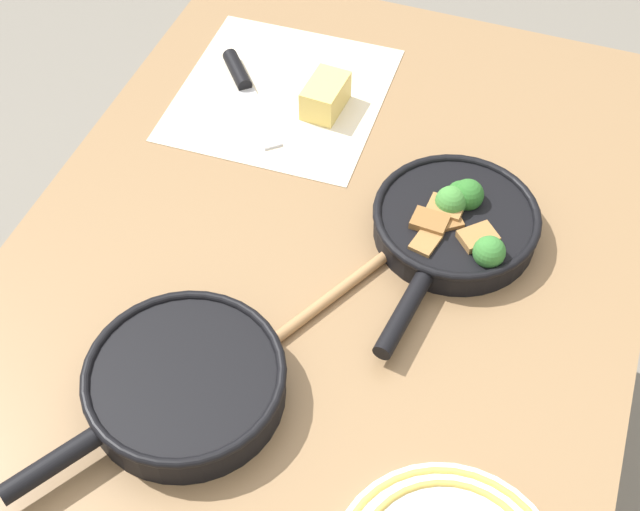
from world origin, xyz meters
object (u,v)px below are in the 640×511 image
object	(u,v)px
skillet_broccoli	(455,223)
cheese_block	(325,96)
wooden_spoon	(275,339)
grater_knife	(244,85)
skillet_eggs	(184,384)

from	to	relation	value
skillet_broccoli	cheese_block	size ratio (longest dim) A/B	4.11
wooden_spoon	grater_knife	size ratio (longest dim) A/B	1.83
cheese_block	grater_knife	bearing A→B (deg)	90.43
wooden_spoon	cheese_block	world-z (taller)	cheese_block
skillet_broccoli	grater_knife	bearing A→B (deg)	-108.37
skillet_broccoli	grater_knife	xyz separation A→B (m)	(0.19, 0.39, -0.02)
grater_knife	skillet_eggs	bearing A→B (deg)	-24.45
wooden_spoon	grater_knife	distance (m)	0.49
skillet_eggs	wooden_spoon	size ratio (longest dim) A/B	0.94
grater_knife	cheese_block	world-z (taller)	cheese_block
grater_knife	cheese_block	xyz separation A→B (m)	(0.00, -0.14, 0.02)
wooden_spoon	cheese_block	distance (m)	0.44
cheese_block	skillet_eggs	bearing A→B (deg)	-178.30
wooden_spoon	skillet_broccoli	bearing A→B (deg)	173.37
wooden_spoon	skillet_eggs	bearing A→B (deg)	-6.95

